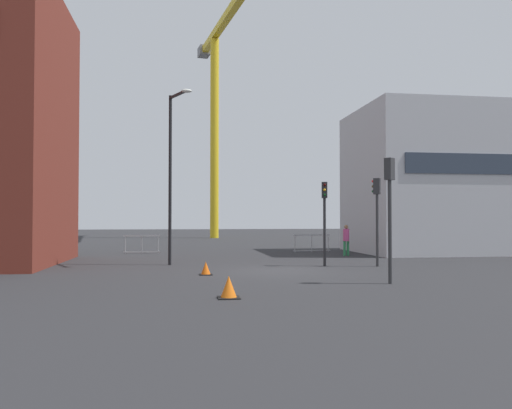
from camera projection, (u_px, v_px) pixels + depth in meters
ground at (276, 271)px, 20.53m from camera, size 160.00×160.00×0.00m
office_block at (461, 182)px, 32.27m from camera, size 13.04×8.04×8.69m
construction_crane at (216, 97)px, 55.11m from camera, size 3.82×18.44×22.16m
streetlamp_tall at (172, 164)px, 23.18m from camera, size 0.99×1.67×7.59m
traffic_light_far at (377, 207)px, 22.58m from camera, size 0.38×0.36×3.81m
traffic_light_crosswalk at (325, 209)px, 22.74m from camera, size 0.30×0.39×3.66m
traffic_light_verge at (390, 199)px, 16.62m from camera, size 0.38×0.36×4.00m
pedestrian_walking at (346, 238)px, 28.96m from camera, size 0.34×0.34×1.71m
safety_barrier_rear at (312, 243)px, 32.08m from camera, size 2.39×0.28×1.08m
safety_barrier_right_run at (142, 244)px, 30.74m from camera, size 2.10×0.14×1.08m
traffic_cone_by_barrier at (229, 288)px, 13.55m from camera, size 0.57×0.57×0.58m
traffic_cone_orange at (206, 269)px, 19.15m from camera, size 0.48×0.48×0.48m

